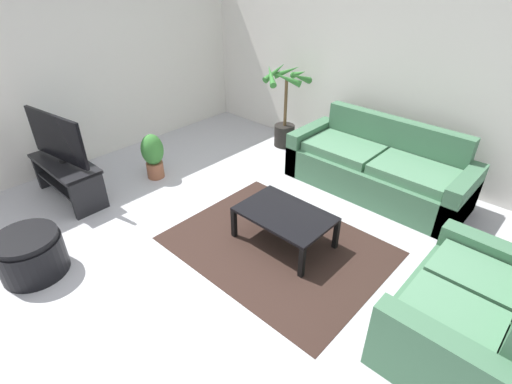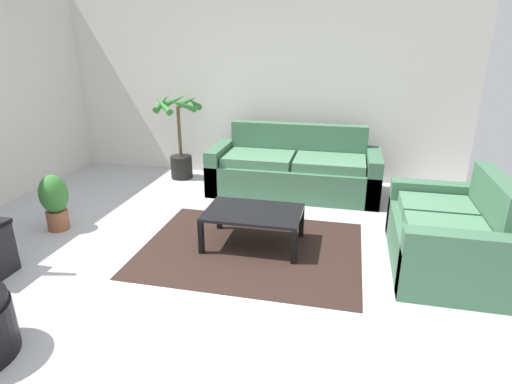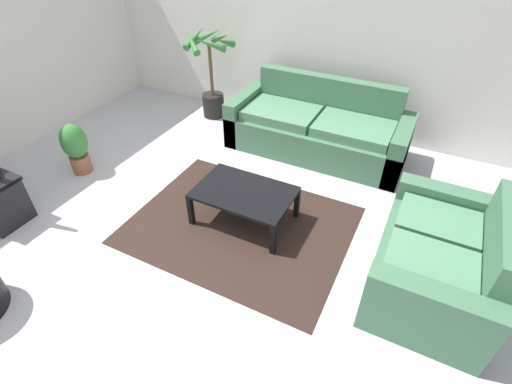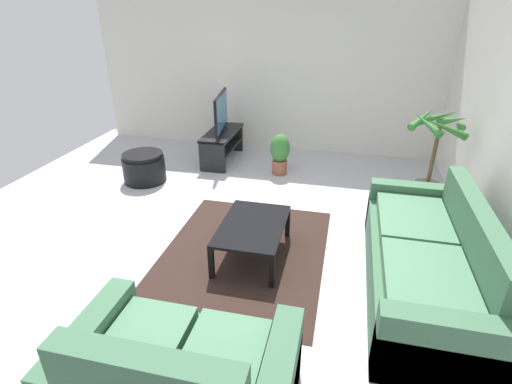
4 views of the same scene
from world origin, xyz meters
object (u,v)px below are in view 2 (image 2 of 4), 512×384
at_px(couch_loveseat, 447,237).
at_px(coffee_table, 253,215).
at_px(potted_plant_small, 55,200).
at_px(couch_main, 294,171).
at_px(potted_palm, 180,140).

distance_m(couch_loveseat, coffee_table, 1.85).
bearing_deg(potted_plant_small, coffee_table, 2.90).
relative_size(couch_main, potted_palm, 1.78).
height_order(coffee_table, potted_palm, potted_palm).
distance_m(couch_loveseat, potted_plant_small, 4.07).
distance_m(couch_main, potted_palm, 1.81).
height_order(couch_main, coffee_table, couch_main).
bearing_deg(coffee_table, potted_plant_small, -177.10).
distance_m(couch_loveseat, potted_palm, 3.95).
bearing_deg(coffee_table, couch_loveseat, -0.61).
xyz_separation_m(couch_loveseat, potted_plant_small, (-4.07, -0.09, 0.05)).
bearing_deg(couch_loveseat, potted_plant_small, -178.69).
xyz_separation_m(couch_main, coffee_table, (-0.19, -1.66, 0.03)).
relative_size(couch_loveseat, potted_plant_small, 2.22).
distance_m(coffee_table, potted_plant_small, 2.23).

